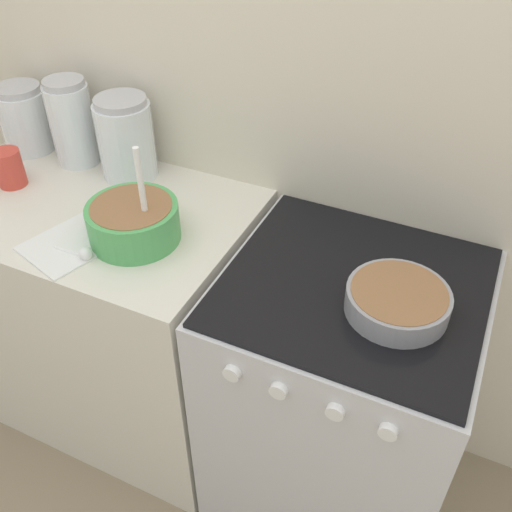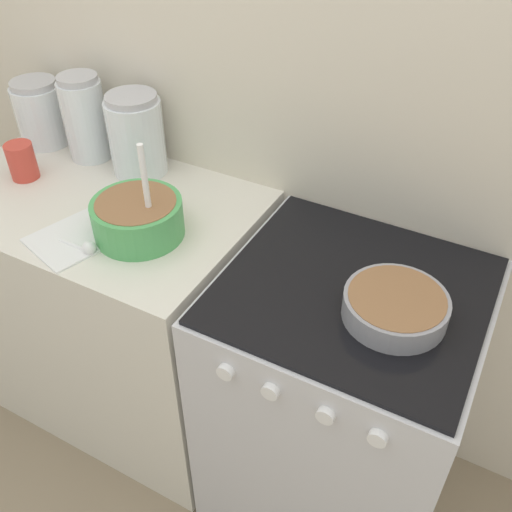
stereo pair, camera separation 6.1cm
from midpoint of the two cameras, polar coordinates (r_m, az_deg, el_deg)
The scene contains 11 objects.
wall_back at distance 1.58m, azimuth 1.60°, elevation 16.76°, with size 4.92×0.05×2.40m.
countertop_cabinet at distance 2.00m, azimuth -15.45°, elevation -5.52°, with size 0.96×0.61×0.88m.
stove at distance 1.72m, azimuth 7.16°, elevation -13.85°, with size 0.64×0.62×0.88m.
mixing_bowl at distance 1.52m, azimuth -13.30°, elevation 3.50°, with size 0.24×0.24×0.28m.
baking_pan at distance 1.32m, azimuth 12.68°, elevation -4.39°, with size 0.24×0.24×0.06m.
storage_jar_left at distance 2.05m, azimuth -22.85°, elevation 12.18°, with size 0.16×0.16×0.21m.
storage_jar_middle at distance 1.90m, azimuth -18.72°, elevation 12.04°, with size 0.14×0.14×0.27m.
storage_jar_right at distance 1.79m, azimuth -13.79°, elevation 10.89°, with size 0.17×0.17×0.25m.
tin_can at distance 1.87m, azimuth -24.33°, elevation 8.00°, with size 0.08×0.08×0.11m.
recipe_page at distance 1.59m, azimuth -18.33°, elevation 1.56°, with size 0.26×0.32×0.01m.
measuring_spoon at distance 1.52m, azimuth -18.13°, elevation 0.25°, with size 0.12×0.04×0.04m.
Camera 1 is at (0.55, -0.72, 1.80)m, focal length 40.00 mm.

